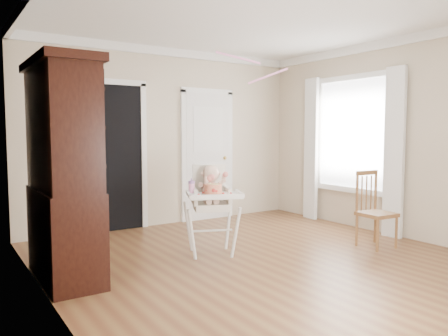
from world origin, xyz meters
TOP-DOWN VIEW (x-y plane):
  - floor at (0.00, 0.00)m, footprint 5.00×5.00m
  - ceiling at (0.00, 0.00)m, footprint 5.00×5.00m
  - wall_back at (0.00, 2.50)m, footprint 4.50×0.00m
  - wall_left at (-2.25, 0.00)m, footprint 0.00×5.00m
  - wall_right at (2.25, 0.00)m, footprint 0.00×5.00m
  - crown_molding at (0.00, 0.00)m, footprint 4.50×5.00m
  - doorway at (-0.90, 2.48)m, footprint 1.06×0.05m
  - closet_door at (0.70, 2.48)m, footprint 0.96×0.09m
  - window_right at (2.18, 0.80)m, footprint 0.13×1.84m
  - high_chair at (-0.35, 0.66)m, footprint 0.85×0.93m
  - baby at (-0.34, 0.68)m, footprint 0.28×0.30m
  - cake at (-0.47, 0.44)m, footprint 0.25×0.25m
  - sippy_cup at (-0.61, 0.67)m, footprint 0.07×0.07m
  - china_cabinet at (-1.99, 0.71)m, footprint 0.56×1.25m
  - dining_chair at (1.53, -0.17)m, footprint 0.41×0.41m
  - streamer at (-0.23, 0.30)m, footprint 0.40×0.33m

SIDE VIEW (x-z plane):
  - floor at x=0.00m, z-range 0.00..0.00m
  - dining_chair at x=1.53m, z-range -0.03..0.91m
  - high_chair at x=-0.35m, z-range 0.12..1.19m
  - cake at x=-0.47m, z-range 0.74..0.86m
  - baby at x=-0.34m, z-range 0.58..1.04m
  - sippy_cup at x=-0.61m, z-range 0.73..0.90m
  - closet_door at x=0.70m, z-range -0.04..2.09m
  - china_cabinet at x=-1.99m, z-range 0.00..2.11m
  - doorway at x=-0.90m, z-range 0.00..2.22m
  - window_right at x=2.18m, z-range 0.14..2.44m
  - wall_back at x=0.00m, z-range -0.90..3.60m
  - wall_left at x=-2.25m, z-range -1.15..3.85m
  - wall_right at x=2.25m, z-range -1.15..3.85m
  - streamer at x=-0.23m, z-range 2.15..2.30m
  - crown_molding at x=0.00m, z-range 2.58..2.70m
  - ceiling at x=0.00m, z-range 2.70..2.70m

